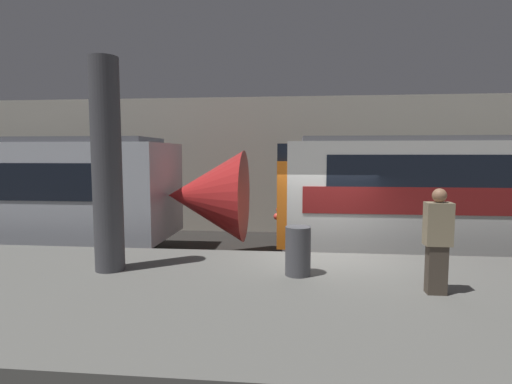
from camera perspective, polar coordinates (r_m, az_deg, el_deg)
ground_plane at (r=9.00m, az=10.12°, el=-14.10°), size 120.00×120.00×0.00m
platform at (r=6.51m, az=11.93°, el=-17.68°), size 40.00×5.00×0.90m
station_rear_barrier at (r=15.24m, az=8.36°, el=3.77°), size 50.00×0.15×5.14m
support_pillar_near at (r=7.56m, az=-20.54°, el=3.51°), size 0.52×0.52×3.77m
person_walking at (r=6.56m, az=24.51°, el=-6.13°), size 0.38×0.24×1.59m
trash_bin at (r=7.01m, az=6.01°, el=-8.37°), size 0.44×0.44×0.85m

